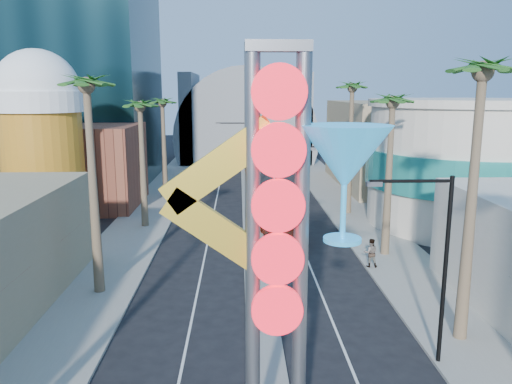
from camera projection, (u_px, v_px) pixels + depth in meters
name	position (u px, v px, depth m)	size (l,w,h in m)	color
sidewalk_west	(150.00, 212.00, 46.78)	(5.00, 100.00, 0.15)	gray
sidewalk_east	(351.00, 211.00, 47.41)	(5.00, 100.00, 0.15)	gray
median	(250.00, 204.00, 50.03)	(1.60, 84.00, 0.15)	gray
brick_filler_west	(87.00, 166.00, 48.72)	(10.00, 10.00, 8.00)	brown
filler_east	(382.00, 144.00, 59.38)	(10.00, 20.00, 10.00)	#9C8964
beer_mug	(41.00, 134.00, 40.09)	(7.00, 7.00, 14.50)	orange
turquoise_building	(467.00, 164.00, 41.77)	(16.60, 16.60, 10.60)	beige
canopy	(245.00, 134.00, 82.49)	(22.00, 16.00, 22.00)	slate
neon_sign	(305.00, 230.00, 14.30)	(6.53, 2.60, 12.55)	gray
streetlight_0	(265.00, 193.00, 31.46)	(3.79, 0.25, 8.00)	black
streetlight_1	(244.00, 150.00, 54.94)	(3.79, 0.25, 8.00)	black
streetlight_2	(435.00, 254.00, 19.92)	(3.45, 0.25, 8.00)	black
palm_1	(87.00, 99.00, 26.05)	(2.40, 2.40, 12.70)	brown
palm_2	(140.00, 113.00, 40.03)	(2.40, 2.40, 11.20)	brown
palm_3	(163.00, 108.00, 51.78)	(2.40, 2.40, 11.20)	brown
palm_5	(481.00, 90.00, 20.68)	(2.40, 2.40, 13.20)	brown
palm_6	(392.00, 111.00, 32.70)	(2.40, 2.40, 11.70)	brown
palm_7	(352.00, 96.00, 44.28)	(2.40, 2.40, 12.70)	brown
red_pickup	(283.00, 230.00, 37.87)	(2.77, 6.00, 1.67)	#95240B
pedestrian_b	(371.00, 253.00, 31.86)	(0.90, 0.70, 1.86)	gray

